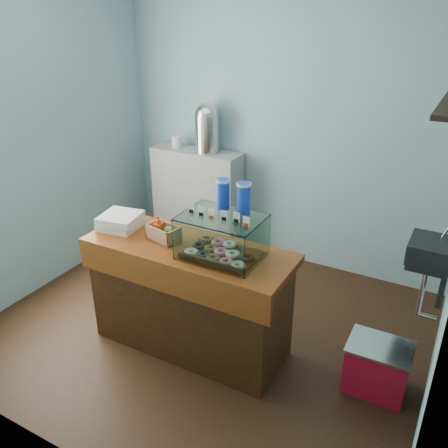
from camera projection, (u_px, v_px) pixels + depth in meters
The scene contains 9 objects.
ground at pixel (207, 327), 4.08m from camera, with size 3.50×3.50×0.00m, color black.
room_shell at pixel (207, 132), 3.35m from camera, with size 3.54×3.04×2.82m.
counter at pixel (190, 297), 3.68m from camera, with size 1.60×0.60×0.90m.
back_shelf at pixel (197, 198), 5.28m from camera, with size 1.00×0.32×1.10m, color #959597.
display_case at pixel (223, 233), 3.32m from camera, with size 0.57×0.42×0.53m.
condiment_crate at pixel (162, 232), 3.57m from camera, with size 0.28×0.20×0.18m.
pastry_boxes at pixel (120, 221), 3.76m from camera, with size 0.34×0.34×0.12m.
coffee_urn at pixel (207, 127), 4.87m from camera, with size 0.28×0.28×0.51m.
red_cooler at pixel (377, 367), 3.35m from camera, with size 0.44×0.34×0.38m.
Camera 1 is at (1.72, -2.83, 2.54)m, focal length 38.00 mm.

